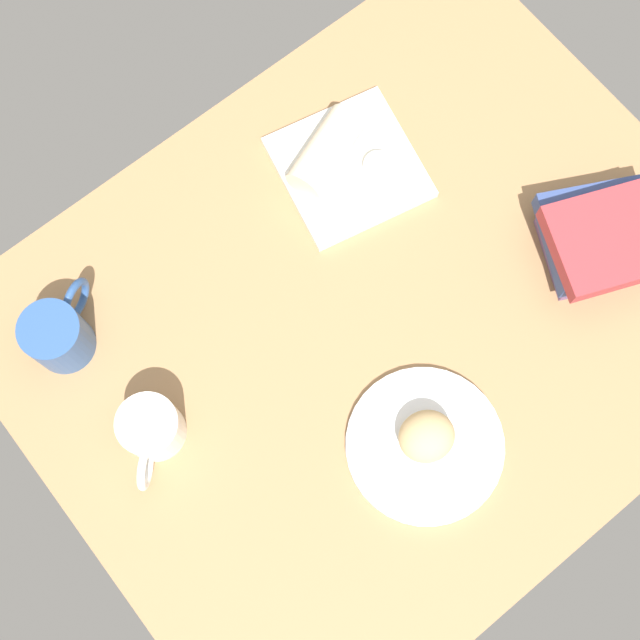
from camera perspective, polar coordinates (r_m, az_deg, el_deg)
dining_table at (r=138.03cm, az=3.81°, el=0.09°), size 110.00×90.00×4.00cm
round_plate at (r=131.94cm, az=6.83°, el=-8.11°), size 23.57×23.57×1.40cm
scone_pastry at (r=128.29cm, az=6.96°, el=-7.53°), size 10.05×9.55×6.21cm
square_plate at (r=143.87cm, az=1.89°, el=9.91°), size 25.37×25.37×1.60cm
sauce_cup at (r=141.78cm, az=3.85°, el=9.89°), size 4.95×4.95×2.42cm
breakfast_wrap at (r=140.64cm, az=0.38°, el=10.89°), size 15.55×10.71×6.21cm
book_stack at (r=141.31cm, az=18.15°, el=5.02°), size 24.75×22.82×10.01cm
coffee_mug at (r=135.50cm, az=-16.67°, el=-0.91°), size 13.39×10.01×9.83cm
second_mug at (r=129.89cm, az=-10.94°, el=-7.05°), size 11.31×11.45×8.65cm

